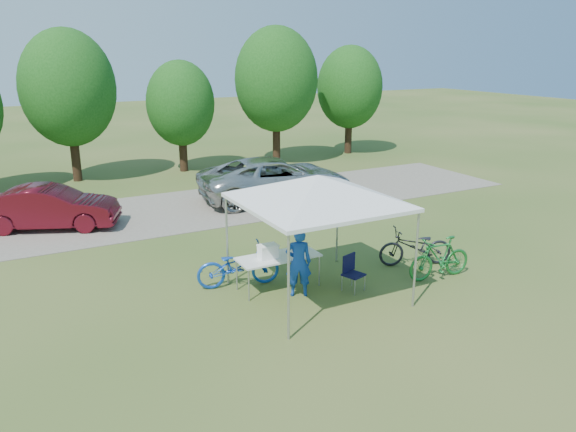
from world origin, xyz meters
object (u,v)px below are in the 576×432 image
(cooler, at_px, (268,251))
(minivan, at_px, (276,179))
(cyclist, at_px, (298,262))
(bike_blue, at_px, (238,265))
(bike_dark, at_px, (416,247))
(sedan, at_px, (50,207))
(folding_table, at_px, (278,258))
(folding_chair, at_px, (351,270))
(bike_green, at_px, (440,258))

(cooler, bearing_deg, minivan, 62.03)
(cyclist, xyz_separation_m, bike_blue, (-0.96, 1.11, -0.28))
(bike_dark, xyz_separation_m, sedan, (-7.78, 7.53, 0.18))
(bike_blue, bearing_deg, sedan, 38.99)
(folding_table, height_order, bike_blue, bike_blue)
(folding_table, bearing_deg, cooler, 180.00)
(folding_chair, relative_size, cyclist, 0.52)
(folding_table, distance_m, cooler, 0.33)
(cooler, relative_size, bike_blue, 0.23)
(folding_chair, bearing_deg, sedan, 106.82)
(bike_green, relative_size, minivan, 0.31)
(cyclist, bearing_deg, bike_dark, -152.62)
(bike_blue, height_order, bike_dark, bike_blue)
(bike_green, relative_size, bike_dark, 0.91)
(bike_dark, bearing_deg, bike_green, 17.42)
(folding_chair, height_order, cooler, cooler)
(bike_dark, relative_size, sedan, 0.47)
(cooler, xyz_separation_m, bike_dark, (3.94, -0.38, -0.44))
(bike_dark, xyz_separation_m, minivan, (-0.24, 7.36, 0.29))
(bike_blue, bearing_deg, cooler, -124.10)
(bike_dark, height_order, minivan, minivan)
(folding_table, distance_m, folding_chair, 1.68)
(folding_chair, xyz_separation_m, bike_green, (2.21, -0.45, 0.03))
(folding_chair, relative_size, minivan, 0.15)
(minivan, bearing_deg, cooler, 157.77)
(bike_green, distance_m, sedan, 11.45)
(cyclist, distance_m, minivan, 8.23)
(folding_table, relative_size, bike_green, 1.10)
(folding_chair, distance_m, bike_blue, 2.59)
(folding_table, distance_m, bike_green, 3.87)
(folding_chair, relative_size, cooler, 1.87)
(cyclist, height_order, bike_dark, cyclist)
(bike_blue, distance_m, bike_dark, 4.54)
(bike_blue, xyz_separation_m, minivan, (4.21, 6.45, 0.28))
(bike_blue, bearing_deg, cyclist, -126.76)
(folding_table, relative_size, minivan, 0.34)
(cyclist, xyz_separation_m, sedan, (-4.29, 7.73, -0.11))
(bike_green, distance_m, bike_dark, 0.92)
(cooler, bearing_deg, bike_green, -18.46)
(cyclist, xyz_separation_m, bike_dark, (3.49, 0.20, -0.29))
(bike_blue, relative_size, bike_dark, 1.02)
(cyclist, relative_size, bike_dark, 0.84)
(bike_green, bearing_deg, sedan, -133.22)
(folding_table, xyz_separation_m, cyclist, (0.20, -0.58, 0.06))
(bike_blue, xyz_separation_m, bike_green, (4.40, -1.83, 0.01))
(folding_table, bearing_deg, bike_blue, 145.11)
(folding_table, bearing_deg, minivan, 63.69)
(cooler, height_order, bike_green, cooler)
(bike_blue, bearing_deg, bike_green, -100.29)
(cyclist, relative_size, sedan, 0.40)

